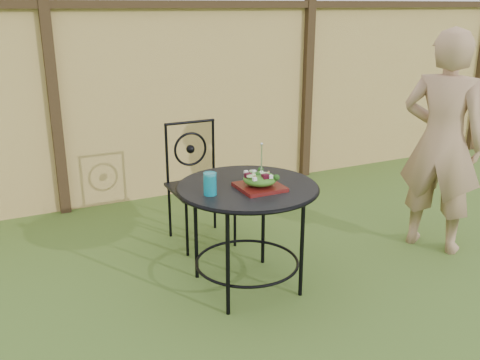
{
  "coord_description": "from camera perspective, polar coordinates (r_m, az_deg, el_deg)",
  "views": [
    {
      "loc": [
        -1.86,
        -2.71,
        1.83
      ],
      "look_at": [
        -0.43,
        0.23,
        0.75
      ],
      "focal_mm": 40.0,
      "sensor_mm": 36.0,
      "label": 1
    }
  ],
  "objects": [
    {
      "name": "salad_plate",
      "position": [
        3.36,
        2.12,
        -0.75
      ],
      "size": [
        0.27,
        0.27,
        0.02
      ],
      "primitive_type": "cube",
      "color": "#3F0E09",
      "rests_on": "patio_table"
    },
    {
      "name": "patio_chair",
      "position": [
        4.25,
        -4.49,
        -0.0
      ],
      "size": [
        0.46,
        0.46,
        0.95
      ],
      "color": "black",
      "rests_on": "ground"
    },
    {
      "name": "ground",
      "position": [
        3.76,
        7.65,
        -11.01
      ],
      "size": [
        60.0,
        60.0,
        0.0
      ],
      "primitive_type": "plane",
      "color": "#2D4E19",
      "rests_on": "ground"
    },
    {
      "name": "salad",
      "position": [
        3.34,
        2.13,
        0.1
      ],
      "size": [
        0.21,
        0.21,
        0.08
      ],
      "primitive_type": "ellipsoid",
      "color": "#235614",
      "rests_on": "salad_plate"
    },
    {
      "name": "fork",
      "position": [
        3.31,
        2.31,
        2.26
      ],
      "size": [
        0.01,
        0.01,
        0.18
      ],
      "primitive_type": "cylinder",
      "color": "silver",
      "rests_on": "salad"
    },
    {
      "name": "fence",
      "position": [
        5.32,
        -5.1,
        8.63
      ],
      "size": [
        8.0,
        0.12,
        1.9
      ],
      "color": "#EBCB74",
      "rests_on": "ground"
    },
    {
      "name": "diner",
      "position": [
        4.29,
        20.74,
        3.75
      ],
      "size": [
        0.65,
        0.73,
        1.68
      ],
      "primitive_type": "imported",
      "rotation": [
        0.0,
        0.0,
        2.09
      ],
      "color": "#9E795A",
      "rests_on": "ground"
    },
    {
      "name": "patio_table",
      "position": [
        3.47,
        0.79,
        -2.75
      ],
      "size": [
        0.92,
        0.92,
        0.72
      ],
      "color": "black",
      "rests_on": "ground"
    },
    {
      "name": "drinking_glass",
      "position": [
        3.24,
        -3.22,
        -0.41
      ],
      "size": [
        0.08,
        0.08,
        0.14
      ],
      "primitive_type": "cylinder",
      "color": "#0D849C",
      "rests_on": "patio_table"
    }
  ]
}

